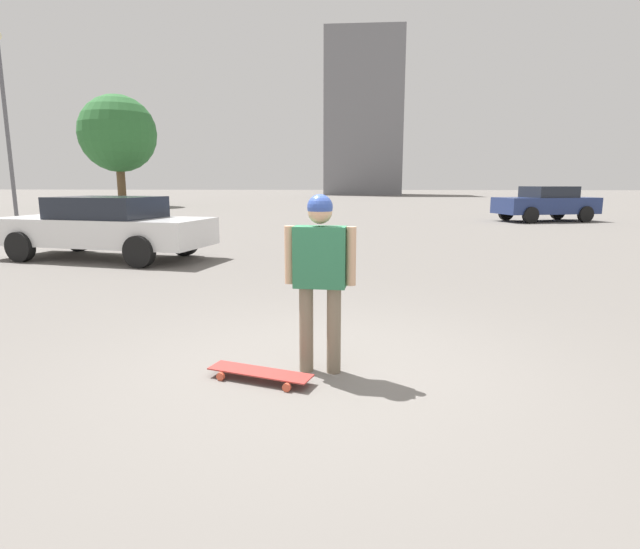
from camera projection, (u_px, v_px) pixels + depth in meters
name	position (u px, v px, depth m)	size (l,w,h in m)	color
ground_plane	(320.00, 371.00, 4.53)	(220.00, 220.00, 0.00)	slate
person	(320.00, 266.00, 4.35)	(0.63, 0.23, 1.59)	#7A6B56
skateboard	(260.00, 373.00, 4.31)	(0.96, 0.49, 0.08)	#A5332D
car_parked_near	(105.00, 226.00, 11.08)	(4.98, 2.58, 1.38)	silver
car_parked_far	(546.00, 203.00, 21.84)	(4.62, 2.96, 1.52)	navy
building_block_distant	(363.00, 117.00, 67.92)	(10.21, 9.53, 21.03)	slate
tree_distant	(118.00, 134.00, 34.66)	(5.26, 5.26, 7.65)	brown
lamp_post	(6.00, 120.00, 15.55)	(0.28, 0.28, 6.22)	#59595E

